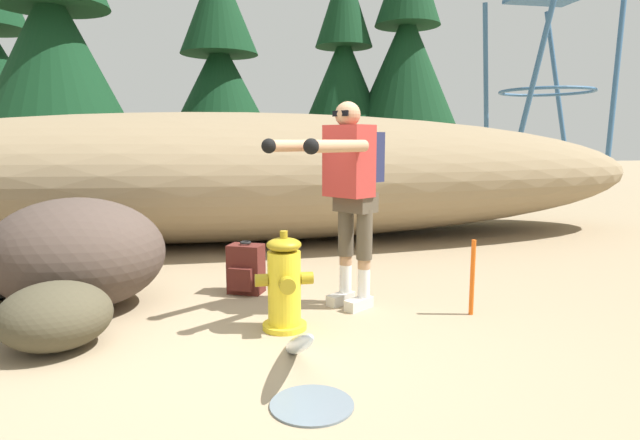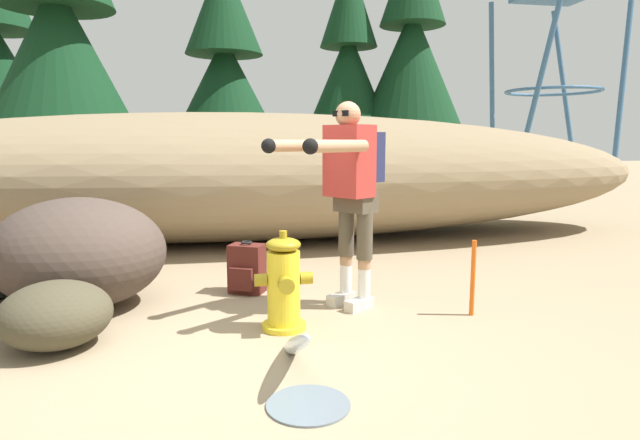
# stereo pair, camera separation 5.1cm
# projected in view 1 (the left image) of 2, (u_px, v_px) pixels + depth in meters

# --- Properties ---
(ground_plane) EXTENTS (56.00, 56.00, 0.04)m
(ground_plane) POSITION_uv_depth(u_px,v_px,m) (247.00, 350.00, 3.51)
(ground_plane) COLOR #998466
(dirt_embankment) EXTENTS (12.09, 3.20, 1.74)m
(dirt_embankment) POSITION_uv_depth(u_px,v_px,m) (231.00, 177.00, 7.27)
(dirt_embankment) COLOR #897556
(dirt_embankment) RESTS_ON ground_plane
(fire_hydrant) EXTENTS (0.42, 0.37, 0.73)m
(fire_hydrant) POSITION_uv_depth(u_px,v_px,m) (284.00, 285.00, 3.80)
(fire_hydrant) COLOR yellow
(fire_hydrant) RESTS_ON ground_plane
(hydrant_water_jet) EXTENTS (0.44, 1.23, 0.56)m
(hydrant_water_jet) POSITION_uv_depth(u_px,v_px,m) (300.00, 354.00, 3.11)
(hydrant_water_jet) COLOR silver
(hydrant_water_jet) RESTS_ON ground_plane
(utility_worker) EXTENTS (1.02, 0.88, 1.66)m
(utility_worker) POSITION_uv_depth(u_px,v_px,m) (349.00, 180.00, 4.20)
(utility_worker) COLOR beige
(utility_worker) RESTS_ON ground_plane
(spare_backpack) EXTENTS (0.36, 0.35, 0.47)m
(spare_backpack) POSITION_uv_depth(u_px,v_px,m) (246.00, 269.00, 4.74)
(spare_backpack) COLOR #511E19
(spare_backpack) RESTS_ON ground_plane
(boulder_mid) EXTENTS (1.74, 1.66, 0.91)m
(boulder_mid) POSITION_uv_depth(u_px,v_px,m) (77.00, 253.00, 4.29)
(boulder_mid) COLOR #463931
(boulder_mid) RESTS_ON ground_plane
(boulder_small) EXTENTS (0.84, 0.84, 0.44)m
(boulder_small) POSITION_uv_depth(u_px,v_px,m) (55.00, 315.00, 3.48)
(boulder_small) COLOR #443F2D
(boulder_small) RESTS_ON ground_plane
(pine_tree_left) EXTENTS (2.90, 2.90, 6.06)m
(pine_tree_left) POSITION_uv_depth(u_px,v_px,m) (52.00, 33.00, 8.73)
(pine_tree_left) COLOR #47331E
(pine_tree_left) RESTS_ON ground_plane
(pine_tree_center) EXTENTS (2.73, 2.73, 5.49)m
(pine_tree_center) POSITION_uv_depth(u_px,v_px,m) (220.00, 71.00, 12.14)
(pine_tree_center) COLOR #47331E
(pine_tree_center) RESTS_ON ground_plane
(pine_tree_right) EXTENTS (2.14, 2.14, 5.68)m
(pine_tree_right) POSITION_uv_depth(u_px,v_px,m) (344.00, 63.00, 12.84)
(pine_tree_right) COLOR #47331E
(pine_tree_right) RESTS_ON ground_plane
(pine_tree_far_right) EXTENTS (2.42, 2.42, 6.38)m
(pine_tree_far_right) POSITION_uv_depth(u_px,v_px,m) (407.00, 43.00, 12.65)
(pine_tree_far_right) COLOR #47331E
(pine_tree_far_right) RESTS_ON ground_plane
(survey_stake) EXTENTS (0.04, 0.04, 0.60)m
(survey_stake) POSITION_uv_depth(u_px,v_px,m) (472.00, 277.00, 4.13)
(survey_stake) COLOR #E55914
(survey_stake) RESTS_ON ground_plane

